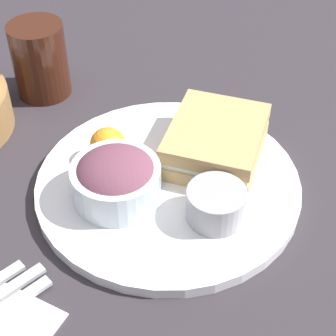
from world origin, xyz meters
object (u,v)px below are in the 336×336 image
plate (168,184)px  salad_bowl (116,179)px  dressing_cup (216,204)px  drink_glass (40,60)px  sandwich (216,141)px

plate → salad_bowl: size_ratio=3.08×
dressing_cup → drink_glass: bearing=69.2°
dressing_cup → sandwich: bearing=24.2°
salad_bowl → dressing_cup: (0.02, -0.11, -0.01)m
drink_glass → sandwich: bearing=-96.0°
dressing_cup → drink_glass: size_ratio=0.61×
salad_bowl → drink_glass: 0.27m
dressing_cup → drink_glass: (0.13, 0.33, 0.02)m
plate → dressing_cup: (-0.03, -0.07, 0.03)m
plate → drink_glass: (0.10, 0.26, 0.05)m
plate → dressing_cup: size_ratio=4.78×
sandwich → dressing_cup: sandwich is taller
dressing_cup → plate: bearing=69.7°
salad_bowl → dressing_cup: bearing=-78.5°
plate → sandwich: 0.08m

